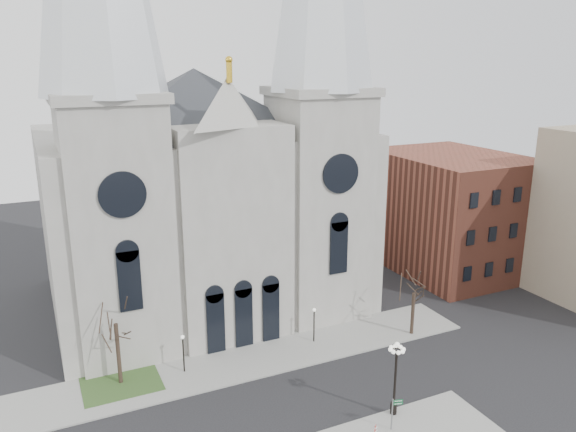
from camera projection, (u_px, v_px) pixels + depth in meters
name	position (u px, v px, depth m)	size (l,w,h in m)	color
sidewalk_far	(255.00, 359.00, 48.10)	(40.00, 6.00, 0.14)	gray
grass_patch	(121.00, 383.00, 44.47)	(6.00, 5.00, 0.18)	#2C4D21
cathedral	(205.00, 128.00, 53.46)	(33.00, 26.66, 54.00)	gray
bg_building_brick	(449.00, 212.00, 68.07)	(14.00, 18.00, 14.00)	brown
tree_left	(115.00, 320.00, 42.98)	(3.20, 3.20, 7.50)	black
tree_right	(414.00, 290.00, 51.30)	(3.20, 3.20, 6.00)	black
ped_lamp_left	(183.00, 347.00, 45.47)	(0.32, 0.32, 3.26)	black
ped_lamp_right	(314.00, 319.00, 50.37)	(0.32, 0.32, 3.26)	black
globe_lamp	(396.00, 369.00, 39.62)	(1.61, 1.61, 5.71)	black
street_name_sign	(393.00, 412.00, 38.48)	(0.74, 0.26, 2.40)	slate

